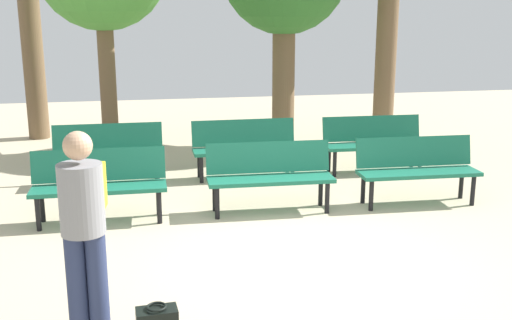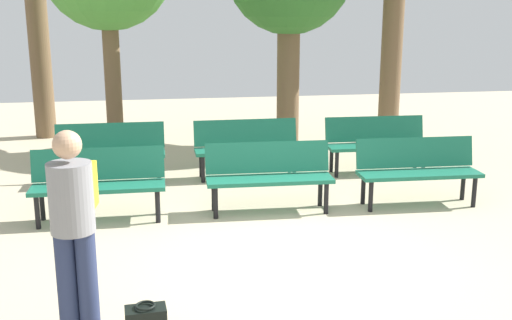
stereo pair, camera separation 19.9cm
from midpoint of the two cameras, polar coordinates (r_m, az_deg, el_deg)
ground_plane at (r=6.47m, az=2.73°, el=-9.11°), size 24.00×24.00×0.00m
bench_r0_c0 at (r=7.67m, az=-15.12°, el=-1.90°), size 1.60×0.50×0.87m
bench_r0_c1 at (r=7.79m, az=0.55°, el=-1.16°), size 1.62×0.54×0.87m
bench_r0_c2 at (r=8.35m, az=14.10°, el=-0.56°), size 1.62×0.54×0.87m
bench_r1_c0 at (r=9.32m, az=-14.21°, el=0.92°), size 1.60×0.50×0.87m
bench_r1_c1 at (r=9.39m, az=-1.66°, el=1.44°), size 1.60×0.48×0.87m
bench_r1_c2 at (r=9.87m, az=10.34°, el=1.82°), size 1.61×0.53×0.87m
tree_3 at (r=12.95m, az=-20.45°, el=8.41°), size 0.41×0.41×2.98m
visitor_with_backpack at (r=4.94m, az=-16.87°, el=-5.47°), size 0.37×0.55×1.65m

